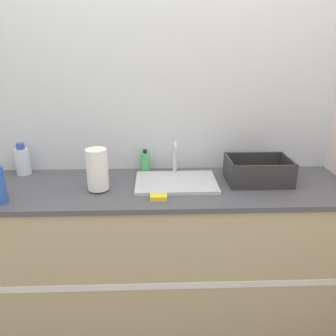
# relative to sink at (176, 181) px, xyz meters

# --- Properties ---
(wall_back) EXTENTS (4.61, 0.06, 2.60)m
(wall_back) POSITION_rel_sink_xyz_m (-0.08, 0.29, 0.35)
(wall_back) COLOR silver
(wall_back) RESTS_ON ground_plane
(counter_cabinet) EXTENTS (2.24, 0.61, 0.94)m
(counter_cabinet) POSITION_rel_sink_xyz_m (-0.08, -0.03, -0.48)
(counter_cabinet) COLOR tan
(counter_cabinet) RESTS_ON ground_plane
(sink) EXTENTS (0.48, 0.33, 0.22)m
(sink) POSITION_rel_sink_xyz_m (0.00, 0.00, 0.00)
(sink) COLOR silver
(sink) RESTS_ON counter_cabinet
(paper_towel_roll) EXTENTS (0.12, 0.12, 0.24)m
(paper_towel_roll) POSITION_rel_sink_xyz_m (-0.44, -0.08, 0.11)
(paper_towel_roll) COLOR #4C4C51
(paper_towel_roll) RESTS_ON counter_cabinet
(dish_rack) EXTENTS (0.37, 0.26, 0.15)m
(dish_rack) POSITION_rel_sink_xyz_m (0.49, 0.01, 0.04)
(dish_rack) COLOR #2D2D2D
(dish_rack) RESTS_ON counter_cabinet
(bottle_clear) EXTENTS (0.09, 0.09, 0.20)m
(bottle_clear) POSITION_rel_sink_xyz_m (-0.96, 0.19, 0.07)
(bottle_clear) COLOR silver
(bottle_clear) RESTS_ON counter_cabinet
(soap_dispenser) EXTENTS (0.06, 0.06, 0.15)m
(soap_dispenser) POSITION_rel_sink_xyz_m (-0.19, 0.20, 0.05)
(soap_dispenser) COLOR #4CB266
(soap_dispenser) RESTS_ON counter_cabinet
(sponge) EXTENTS (0.09, 0.06, 0.02)m
(sponge) POSITION_rel_sink_xyz_m (-0.11, -0.21, -0.00)
(sponge) COLOR yellow
(sponge) RESTS_ON counter_cabinet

